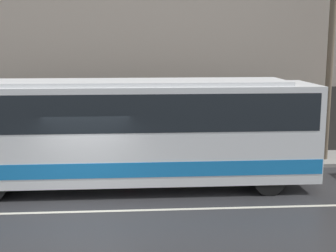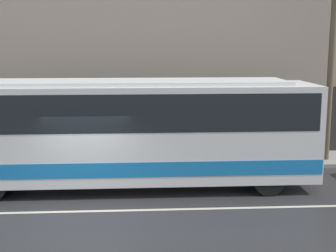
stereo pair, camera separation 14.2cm
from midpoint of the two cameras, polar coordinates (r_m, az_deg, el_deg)
name	(u,v)px [view 1 (the left image)]	position (r m, az deg, el deg)	size (l,w,h in m)	color
ground_plane	(85,212)	(13.22, -10.39, -10.24)	(60.00, 60.00, 0.00)	#2D2D30
sidewalk	(99,162)	(18.07, -8.65, -4.40)	(60.00, 2.24, 0.13)	gray
building_facade	(98,16)	(18.78, -8.80, 13.08)	(60.00, 0.35, 11.54)	gray
lane_stripe	(85,212)	(13.22, -10.39, -10.23)	(54.00, 0.14, 0.01)	beige
transit_bus	(119,128)	(14.73, -6.22, -0.24)	(12.26, 2.53, 3.42)	white
utility_pole_near	(330,62)	(18.59, 18.92, 7.43)	(0.24, 0.24, 7.46)	brown
pedestrian_waiting	(128,138)	(18.37, -5.08, -1.45)	(0.36, 0.36, 1.63)	maroon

